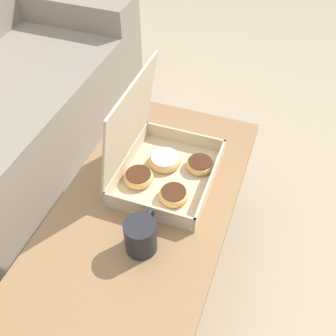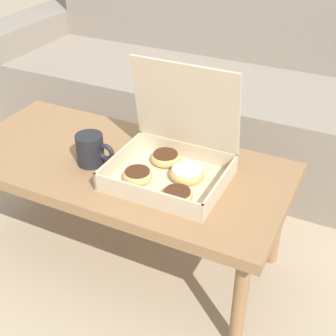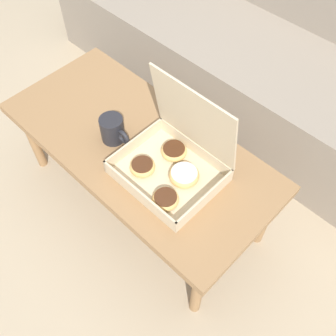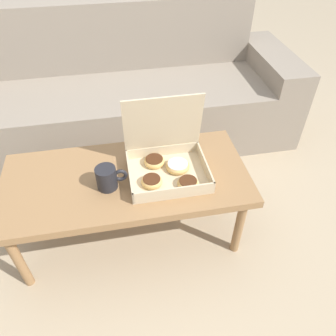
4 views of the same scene
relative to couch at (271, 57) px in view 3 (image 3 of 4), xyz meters
name	(u,v)px [view 3 (image 3 of 4)]	position (x,y,z in m)	size (l,w,h in m)	color
ground_plane	(166,179)	(0.00, -0.79, -0.31)	(12.00, 12.00, 0.00)	tan
couch	(271,57)	(0.00, 0.00, 0.00)	(2.51, 0.79, 0.89)	gray
coffee_table	(138,149)	(0.00, -0.96, 0.08)	(1.17, 0.55, 0.43)	#997047
pastry_box	(173,162)	(0.20, -0.96, 0.18)	(0.37, 0.31, 0.37)	beige
coffee_mug	(113,130)	(-0.08, -1.01, 0.18)	(0.14, 0.09, 0.11)	#232328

